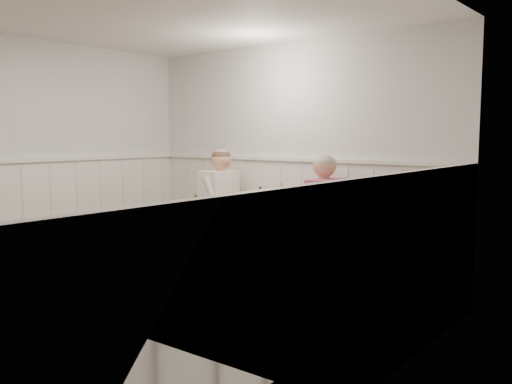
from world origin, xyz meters
The scene contains 16 objects.
ground_plane centered at (0.00, 0.00, 0.00)m, with size 4.50×4.50×0.00m, color #473220.
room_shell centered at (0.00, 0.00, 1.52)m, with size 4.04×4.54×2.60m.
wainscot centered at (0.00, 0.69, 0.69)m, with size 4.00×4.49×1.34m.
dining_table centered at (-0.02, 1.84, 0.64)m, with size 0.80×0.70×0.75m.
chair_right centered at (0.76, 1.77, 0.52)m, with size 0.59×0.59×0.95m.
chair_left centered at (-0.82, 1.88, 0.49)m, with size 0.44×0.44×0.91m.
man_in_pink centered at (0.67, 1.82, 0.60)m, with size 0.68×0.47×1.43m.
diner_cream centered at (-0.68, 1.84, 0.61)m, with size 0.70×0.49×1.45m.
plate_man centered at (0.20, 1.76, 0.77)m, with size 0.23×0.23×0.06m.
plate_diner centered at (-0.29, 1.82, 0.77)m, with size 0.30×0.30×0.07m.
beer_glass_a centered at (-0.03, 2.03, 0.87)m, with size 0.07×0.07×0.18m.
beer_glass_b centered at (-0.07, 2.02, 0.88)m, with size 0.08×0.08×0.20m.
beer_bottle centered at (-0.33, 2.10, 0.86)m, with size 0.07×0.07×0.25m.
rolled_napkin centered at (0.17, 1.54, 0.77)m, with size 0.20×0.10×0.04m.
grass_vase centered at (-0.06, 2.11, 0.90)m, with size 0.04×0.04×0.34m.
gingham_mat centered at (-0.32, 2.01, 0.75)m, with size 0.36×0.30×0.01m.
Camera 1 is at (3.46, -2.70, 1.58)m, focal length 38.00 mm.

